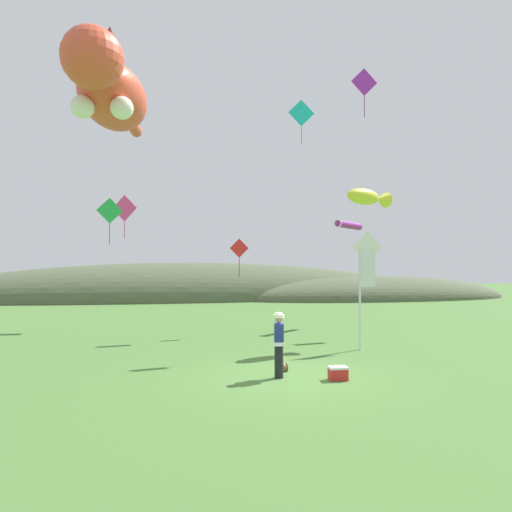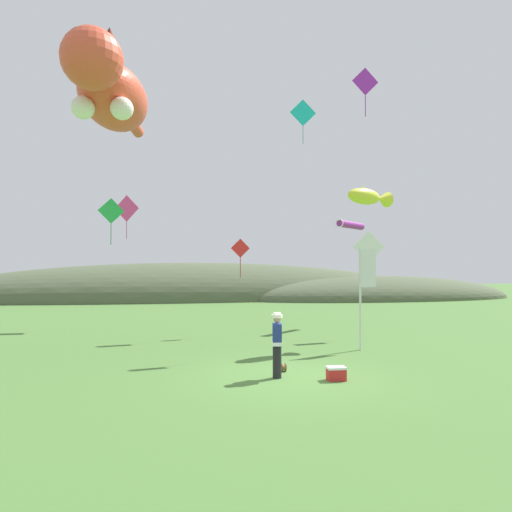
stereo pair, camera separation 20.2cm
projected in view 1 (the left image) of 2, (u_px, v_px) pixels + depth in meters
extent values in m
plane|color=#477033|center=(289.00, 377.00, 12.51)|extent=(120.00, 120.00, 0.00)
ellipsoid|color=#4C563D|center=(190.00, 299.00, 43.50)|extent=(48.67, 11.47, 6.90)
ellipsoid|color=#4C563D|center=(378.00, 299.00, 43.62)|extent=(26.73, 9.09, 4.34)
cylinder|color=black|center=(279.00, 362.00, 12.41)|extent=(0.24, 0.24, 0.88)
cube|color=navy|center=(279.00, 334.00, 12.43)|extent=(0.32, 0.44, 0.60)
cube|color=white|center=(279.00, 343.00, 12.42)|extent=(0.35, 0.47, 0.10)
sphere|color=tan|center=(279.00, 319.00, 12.44)|extent=(0.20, 0.20, 0.20)
cylinder|color=silver|center=(279.00, 316.00, 12.44)|extent=(0.30, 0.30, 0.09)
cylinder|color=silver|center=(279.00, 314.00, 12.44)|extent=(0.20, 0.20, 0.07)
cylinder|color=olive|center=(285.00, 367.00, 13.18)|extent=(0.11, 0.18, 0.18)
cylinder|color=brown|center=(283.00, 367.00, 13.17)|extent=(0.02, 0.23, 0.23)
cylinder|color=brown|center=(287.00, 367.00, 13.20)|extent=(0.02, 0.23, 0.23)
cube|color=red|center=(338.00, 374.00, 12.17)|extent=(0.51, 0.36, 0.30)
cube|color=white|center=(338.00, 368.00, 12.17)|extent=(0.52, 0.37, 0.06)
cylinder|color=silver|center=(360.00, 298.00, 16.68)|extent=(0.08, 0.08, 3.74)
cube|color=white|center=(368.00, 268.00, 16.78)|extent=(0.60, 0.03, 1.40)
ellipsoid|color=#E04C33|center=(114.00, 98.00, 16.84)|extent=(3.00, 4.78, 2.13)
ellipsoid|color=white|center=(112.00, 106.00, 16.61)|extent=(1.72, 3.07, 1.17)
sphere|color=#E04C33|center=(92.00, 58.00, 14.08)|extent=(1.92, 1.92, 1.92)
cone|color=#4E1A11|center=(110.00, 36.00, 14.14)|extent=(0.78, 0.78, 0.64)
cone|color=#4E1A11|center=(75.00, 35.00, 14.06)|extent=(0.78, 0.78, 0.64)
sphere|color=white|center=(122.00, 108.00, 15.30)|extent=(0.77, 0.77, 0.77)
sphere|color=white|center=(83.00, 107.00, 15.20)|extent=(0.77, 0.77, 0.77)
cylinder|color=#E04C33|center=(132.00, 124.00, 20.24)|extent=(0.86, 2.40, 0.51)
ellipsoid|color=yellow|center=(363.00, 197.00, 17.99)|extent=(1.90, 1.37, 0.63)
cone|color=yellow|center=(382.00, 199.00, 18.73)|extent=(0.79, 0.82, 0.63)
cone|color=yellow|center=(362.00, 190.00, 17.96)|extent=(0.39, 0.39, 0.29)
sphere|color=black|center=(349.00, 194.00, 17.80)|extent=(0.15, 0.15, 0.15)
cylinder|color=#8C268C|center=(349.00, 225.00, 23.70)|extent=(2.17, 1.88, 0.36)
torus|color=white|center=(338.00, 223.00, 22.70)|extent=(0.32, 0.38, 0.44)
cube|color=#E53F8C|center=(125.00, 208.00, 23.60)|extent=(1.26, 0.61, 1.39)
cylinder|color=black|center=(125.00, 208.00, 23.61)|extent=(0.85, 0.42, 0.02)
cube|color=#A02C62|center=(124.00, 230.00, 23.57)|extent=(0.03, 0.02, 0.90)
cube|color=green|center=(110.00, 211.00, 19.42)|extent=(1.08, 0.29, 1.11)
cylinder|color=black|center=(110.00, 211.00, 19.44)|extent=(0.72, 0.20, 0.02)
cube|color=#1A7C35|center=(110.00, 234.00, 19.40)|extent=(0.03, 0.02, 0.90)
cube|color=white|center=(367.00, 247.00, 19.94)|extent=(1.44, 0.09, 1.44)
cylinder|color=black|center=(367.00, 247.00, 19.95)|extent=(0.97, 0.07, 0.02)
cube|color=#A9A9A9|center=(368.00, 274.00, 19.91)|extent=(0.03, 0.01, 0.90)
cube|color=red|center=(239.00, 248.00, 20.73)|extent=(0.87, 0.04, 0.87)
cylinder|color=black|center=(239.00, 248.00, 20.74)|extent=(0.59, 0.03, 0.02)
cube|color=maroon|center=(239.00, 268.00, 20.71)|extent=(0.03, 0.01, 0.90)
cube|color=purple|center=(364.00, 82.00, 19.18)|extent=(1.18, 0.05, 1.18)
cylinder|color=black|center=(364.00, 82.00, 19.19)|extent=(0.79, 0.04, 0.02)
cube|color=#6B1A7C|center=(364.00, 106.00, 19.15)|extent=(0.03, 0.01, 0.90)
cube|color=#19BFBF|center=(301.00, 113.00, 23.15)|extent=(1.36, 0.11, 1.37)
cylinder|color=black|center=(301.00, 113.00, 23.16)|extent=(0.92, 0.08, 0.02)
cube|color=#118585|center=(301.00, 135.00, 23.12)|extent=(0.03, 0.01, 0.90)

